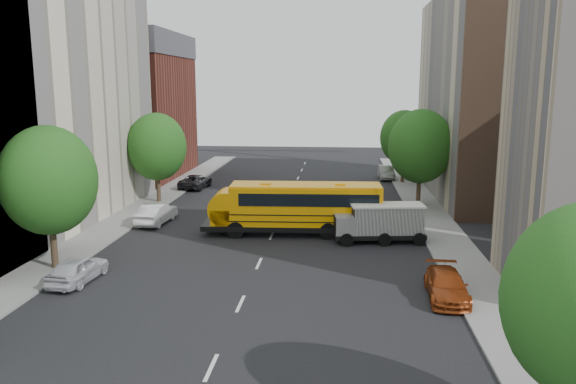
# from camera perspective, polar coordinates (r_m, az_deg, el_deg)

# --- Properties ---
(ground) EXTENTS (120.00, 120.00, 0.00)m
(ground) POSITION_cam_1_polar(r_m,az_deg,el_deg) (34.00, -2.49, -6.23)
(ground) COLOR black
(ground) RESTS_ON ground
(sidewalk_left) EXTENTS (3.00, 80.00, 0.12)m
(sidewalk_left) POSITION_cam_1_polar(r_m,az_deg,el_deg) (41.67, -17.44, -3.45)
(sidewalk_left) COLOR slate
(sidewalk_left) RESTS_ON ground
(sidewalk_right) EXTENTS (3.00, 80.00, 0.12)m
(sidewalk_right) POSITION_cam_1_polar(r_m,az_deg,el_deg) (39.14, 15.51, -4.25)
(sidewalk_right) COLOR slate
(sidewalk_right) RESTS_ON ground
(lane_markings) EXTENTS (0.15, 64.00, 0.01)m
(lane_markings) POSITION_cam_1_polar(r_m,az_deg,el_deg) (43.59, -0.73, -2.40)
(lane_markings) COLOR silver
(lane_markings) RESTS_ON ground
(building_left_cream) EXTENTS (10.00, 26.00, 20.00)m
(building_left_cream) POSITION_cam_1_polar(r_m,az_deg,el_deg) (44.31, -25.57, 9.82)
(building_left_cream) COLOR beige
(building_left_cream) RESTS_ON ground
(building_left_redbrick) EXTENTS (10.00, 15.00, 13.00)m
(building_left_redbrick) POSITION_cam_1_polar(r_m,az_deg,el_deg) (64.35, -15.29, 7.33)
(building_left_redbrick) COLOR maroon
(building_left_redbrick) RESTS_ON ground
(building_right_far) EXTENTS (10.00, 22.00, 18.00)m
(building_right_far) POSITION_cam_1_polar(r_m,az_deg,el_deg) (53.95, 20.08, 9.13)
(building_right_far) COLOR #B7AB8E
(building_right_far) RESTS_ON ground
(building_right_sidewall) EXTENTS (10.10, 0.30, 18.00)m
(building_right_sidewall) POSITION_cam_1_polar(r_m,az_deg,el_deg) (43.39, 23.75, 8.63)
(building_right_sidewall) COLOR brown
(building_right_sidewall) RESTS_ON ground
(street_tree_1) EXTENTS (5.12, 5.12, 7.90)m
(street_tree_1) POSITION_cam_1_polar(r_m,az_deg,el_deg) (32.54, -23.15, 1.09)
(street_tree_1) COLOR #38281C
(street_tree_1) RESTS_ON ground
(street_tree_2) EXTENTS (4.99, 4.99, 7.71)m
(street_tree_2) POSITION_cam_1_polar(r_m,az_deg,el_deg) (48.99, -13.19, 4.50)
(street_tree_2) COLOR #38281C
(street_tree_2) RESTS_ON ground
(street_tree_4) EXTENTS (5.25, 5.25, 8.10)m
(street_tree_4) POSITION_cam_1_polar(r_m,az_deg,el_deg) (46.93, 13.30, 4.53)
(street_tree_4) COLOR #38281C
(street_tree_4) RESTS_ON ground
(street_tree_5) EXTENTS (4.86, 4.86, 7.51)m
(street_tree_5) POSITION_cam_1_polar(r_m,az_deg,el_deg) (58.81, 11.69, 5.44)
(street_tree_5) COLOR #38281C
(street_tree_5) RESTS_ON ground
(school_bus) EXTENTS (12.63, 3.55, 3.53)m
(school_bus) POSITION_cam_1_polar(r_m,az_deg,el_deg) (37.83, 0.58, -1.39)
(school_bus) COLOR black
(school_bus) RESTS_ON ground
(safari_truck) EXTENTS (5.99, 2.81, 2.47)m
(safari_truck) POSITION_cam_1_polar(r_m,az_deg,el_deg) (36.57, 9.32, -3.02)
(safari_truck) COLOR black
(safari_truck) RESTS_ON ground
(parked_car_0) EXTENTS (1.98, 4.20, 1.39)m
(parked_car_0) POSITION_cam_1_polar(r_m,az_deg,el_deg) (30.90, -20.58, -7.34)
(parked_car_0) COLOR silver
(parked_car_0) RESTS_ON ground
(parked_car_1) EXTENTS (1.93, 4.69, 1.51)m
(parked_car_1) POSITION_cam_1_polar(r_m,az_deg,el_deg) (42.05, -13.24, -2.13)
(parked_car_1) COLOR silver
(parked_car_1) RESTS_ON ground
(parked_car_2) EXTENTS (2.59, 5.03, 1.36)m
(parked_car_2) POSITION_cam_1_polar(r_m,az_deg,el_deg) (55.86, -9.38, 1.08)
(parked_car_2) COLOR black
(parked_car_2) RESTS_ON ground
(parked_car_3) EXTENTS (1.97, 4.50, 1.29)m
(parked_car_3) POSITION_cam_1_polar(r_m,az_deg,el_deg) (27.89, 15.81, -9.12)
(parked_car_3) COLOR #8C3611
(parked_car_3) RESTS_ON ground
(parked_car_5) EXTENTS (1.65, 4.38, 1.43)m
(parked_car_5) POSITION_cam_1_polar(r_m,az_deg,el_deg) (61.51, 9.94, 1.98)
(parked_car_5) COLOR gray
(parked_car_5) RESTS_ON ground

